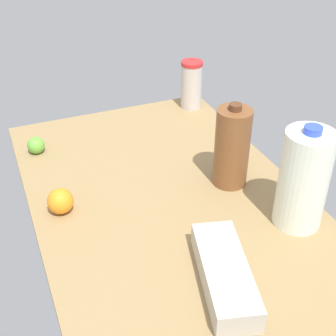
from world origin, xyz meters
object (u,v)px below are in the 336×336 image
milk_jug (303,180)px  tumbler_cup (191,85)px  chocolate_milk_jug (233,148)px  orange_near_front (60,201)px  egg_carton (224,274)px  lime_far_back (36,145)px

milk_jug → tumbler_cup: milk_jug is taller
chocolate_milk_jug → orange_near_front: (5.31, 49.72, -8.55)cm
milk_jug → tumbler_cup: size_ratio=1.55×
milk_jug → tumbler_cup: bearing=-2.3°
tumbler_cup → egg_carton: 92.25cm
egg_carton → orange_near_front: size_ratio=4.03×
tumbler_cup → chocolate_milk_jug: bearing=168.2°
tumbler_cup → orange_near_front: tumbler_cup is taller
tumbler_cup → chocolate_milk_jug: 52.52cm
orange_near_front → lime_far_back: size_ratio=1.28×
egg_carton → lime_far_back: egg_carton is taller
tumbler_cup → egg_carton: size_ratio=0.64×
egg_carton → orange_near_front: bearing=50.4°
chocolate_milk_jug → orange_near_front: bearing=83.9°
chocolate_milk_jug → orange_near_front: chocolate_milk_jug is taller
tumbler_cup → lime_far_back: size_ratio=3.30×
tumbler_cup → lime_far_back: (-11.93, 61.65, -6.53)cm
lime_far_back → milk_jug: bearing=-136.6°
milk_jug → egg_carton: milk_jug is taller
orange_near_front → lime_far_back: bearing=2.1°
milk_jug → egg_carton: 32.81cm
chocolate_milk_jug → tumbler_cup: bearing=-11.8°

